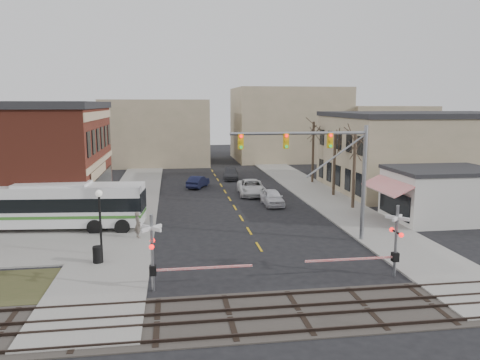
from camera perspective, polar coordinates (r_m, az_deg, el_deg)
name	(u,v)px	position (r m, az deg, el deg)	size (l,w,h in m)	color
ground	(265,257)	(29.56, 3.05, -9.31)	(160.00, 160.00, 0.00)	black
sidewalk_west	(134,197)	(48.52, -12.80, -2.06)	(5.00, 60.00, 0.12)	gray
sidewalk_east	(315,192)	(50.66, 9.16, -1.47)	(5.00, 60.00, 0.12)	gray
ballast_strip	(299,312)	(22.31, 7.25, -15.68)	(160.00, 5.00, 0.06)	#332D28
rail_tracks	(299,310)	(22.27, 7.25, -15.47)	(160.00, 3.91, 0.14)	#2D231E
tan_building	(427,151)	(55.13, 21.79, 3.27)	(20.30, 15.30, 8.50)	gray
awning_shop	(441,194)	(41.28, 23.33, -1.60)	(9.74, 6.20, 4.30)	beige
tree_east_a	(354,171)	(43.01, 13.73, 1.11)	(0.28, 0.28, 6.75)	#382B21
tree_east_b	(334,165)	(48.70, 11.42, 1.86)	(0.28, 0.28, 6.30)	#382B21
tree_east_c	(313,152)	(56.25, 8.89, 3.38)	(0.28, 0.28, 7.20)	#382B21
transit_bus	(54,205)	(37.70, -21.76, -2.85)	(13.50, 4.13, 3.42)	silver
traffic_signal_mast	(328,160)	(31.83, 10.64, 2.43)	(9.35, 0.30, 8.00)	gray
rr_crossing_west	(161,253)	(24.14, -9.62, -8.82)	(5.60, 1.36, 4.00)	gray
rr_crossing_east	(389,242)	(26.94, 17.66, -7.22)	(5.60, 1.36, 4.00)	gray
street_lamp	(100,208)	(30.08, -16.74, -3.30)	(0.44, 0.44, 4.10)	black
trash_bin	(98,254)	(29.23, -16.93, -8.68)	(0.60, 0.60, 0.97)	black
car_a	(272,197)	(43.89, 3.95, -2.14)	(1.73, 4.31, 1.47)	silver
car_b	(198,182)	(53.23, -5.14, -0.20)	(1.41, 4.04, 1.33)	#191E40
car_c	(251,187)	(48.69, 1.40, -0.91)	(2.62, 5.68, 1.58)	silver
car_d	(231,174)	(58.74, -1.14, 0.73)	(1.87, 4.60, 1.33)	#3D3E42
pedestrian_near	(138,225)	(33.64, -12.35, -5.34)	(0.68, 0.44, 1.85)	#645A50
pedestrian_far	(111,219)	(36.22, -15.50, -4.62)	(0.78, 0.61, 1.61)	#313256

